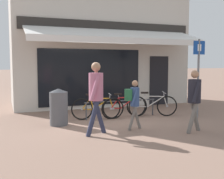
{
  "coord_description": "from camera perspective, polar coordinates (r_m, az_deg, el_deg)",
  "views": [
    {
      "loc": [
        -3.19,
        -7.98,
        1.79
      ],
      "look_at": [
        -0.3,
        -0.55,
        1.05
      ],
      "focal_mm": 45.0,
      "sensor_mm": 36.0,
      "label": 1
    }
  ],
  "objects": [
    {
      "name": "ground_plane",
      "position": [
        8.78,
        0.53,
        -6.46
      ],
      "size": [
        160.0,
        160.0,
        0.0
      ],
      "primitive_type": "plane",
      "color": "#846656"
    },
    {
      "name": "shop_front",
      "position": [
        12.84,
        -2.72,
        10.95
      ],
      "size": [
        7.5,
        4.5,
        6.12
      ],
      "color": "beige",
      "rests_on": "ground_plane"
    },
    {
      "name": "bike_rack_rail",
      "position": [
        9.33,
        1.85,
        -2.92
      ],
      "size": [
        2.5,
        0.04,
        0.57
      ],
      "color": "#47494F",
      "rests_on": "ground_plane"
    },
    {
      "name": "bicycle_orange",
      "position": [
        9.0,
        -2.95,
        -3.75
      ],
      "size": [
        1.67,
        0.53,
        0.83
      ],
      "rotation": [
        0.01,
        0.0,
        -0.2
      ],
      "color": "black",
      "rests_on": "ground_plane"
    },
    {
      "name": "bicycle_red",
      "position": [
        9.26,
        2.54,
        -3.51
      ],
      "size": [
        1.68,
        0.52,
        0.83
      ],
      "rotation": [
        0.03,
        0.0,
        0.1
      ],
      "color": "black",
      "rests_on": "ground_plane"
    },
    {
      "name": "bicycle_silver",
      "position": [
        9.6,
        8.1,
        -3.22
      ],
      "size": [
        1.66,
        0.69,
        0.84
      ],
      "rotation": [
        0.03,
        0.0,
        -0.32
      ],
      "color": "black",
      "rests_on": "ground_plane"
    },
    {
      "name": "pedestrian_adult",
      "position": [
        7.0,
        -3.28,
        -0.11
      ],
      "size": [
        0.61,
        0.62,
        1.84
      ],
      "rotation": [
        0.0,
        0.0,
        0.05
      ],
      "color": "#282D47",
      "rests_on": "ground_plane"
    },
    {
      "name": "pedestrian_child",
      "position": [
        7.59,
        4.45,
        -1.83
      ],
      "size": [
        0.49,
        0.38,
        1.35
      ],
      "rotation": [
        0.0,
        0.0,
        -0.04
      ],
      "color": "slate",
      "rests_on": "ground_plane"
    },
    {
      "name": "pedestrian_second_adult",
      "position": [
        7.58,
        16.39,
        -0.97
      ],
      "size": [
        0.56,
        0.53,
        1.63
      ],
      "rotation": [
        0.0,
        0.0,
        -0.01
      ],
      "color": "slate",
      "rests_on": "ground_plane"
    },
    {
      "name": "litter_bin",
      "position": [
        8.29,
        -10.77,
        -3.48
      ],
      "size": [
        0.53,
        0.53,
        1.07
      ],
      "color": "#515459",
      "rests_on": "ground_plane"
    },
    {
      "name": "parking_sign",
      "position": [
        9.64,
        17.15,
        3.79
      ],
      "size": [
        0.44,
        0.07,
        2.58
      ],
      "color": "slate",
      "rests_on": "ground_plane"
    }
  ]
}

